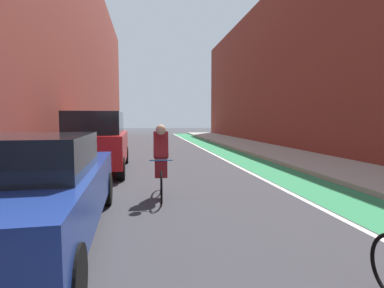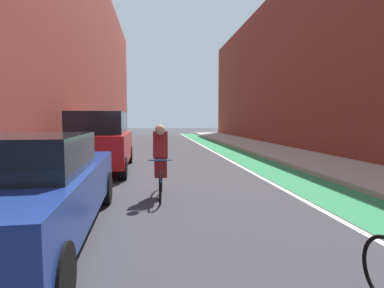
{
  "view_description": "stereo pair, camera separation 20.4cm",
  "coord_description": "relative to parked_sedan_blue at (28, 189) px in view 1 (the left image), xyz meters",
  "views": [
    {
      "loc": [
        -1.22,
        6.02,
        1.73
      ],
      "look_at": [
        -0.14,
        12.86,
        1.16
      ],
      "focal_mm": 27.95,
      "sensor_mm": 36.0,
      "label": 1
    },
    {
      "loc": [
        -1.02,
        5.99,
        1.73
      ],
      "look_at": [
        -0.14,
        12.86,
        1.16
      ],
      "focal_mm": 27.95,
      "sensor_mm": 36.0,
      "label": 2
    }
  ],
  "objects": [
    {
      "name": "building_facade_left",
      "position": [
        -2.85,
        9.78,
        4.62
      ],
      "size": [
        4.15,
        44.25,
        10.83
      ],
      "color": "brown",
      "rests_on": "ground"
    },
    {
      "name": "parked_suv_red",
      "position": [
        -0.0,
        5.99,
        0.23
      ],
      "size": [
        2.01,
        4.53,
        1.98
      ],
      "color": "red",
      "rests_on": "ground"
    },
    {
      "name": "bike_lane_paint",
      "position": [
        5.86,
        9.8,
        -0.79
      ],
      "size": [
        1.6,
        44.25,
        0.0
      ],
      "primitive_type": "cube",
      "color": "#2D8451",
      "rests_on": "ground"
    },
    {
      "name": "lane_divider_stripe",
      "position": [
        4.96,
        9.8,
        -0.79
      ],
      "size": [
        0.12,
        44.25,
        0.0
      ],
      "primitive_type": "cube",
      "color": "white",
      "rests_on": "ground"
    },
    {
      "name": "sidewalk_right",
      "position": [
        8.17,
        9.8,
        -0.72
      ],
      "size": [
        3.01,
        44.25,
        0.14
      ],
      "primitive_type": "cube",
      "color": "#A8A59E",
      "rests_on": "ground"
    },
    {
      "name": "building_facade_right",
      "position": [
        10.87,
        11.8,
        4.26
      ],
      "size": [
        2.4,
        40.25,
        10.1
      ],
      "primitive_type": "cube",
      "color": "brown",
      "rests_on": "ground"
    },
    {
      "name": "parked_sedan_blue",
      "position": [
        0.0,
        0.0,
        0.0
      ],
      "size": [
        2.09,
        4.75,
        1.53
      ],
      "color": "navy",
      "rests_on": "ground"
    },
    {
      "name": "ground_plane",
      "position": [
        2.8,
        7.8,
        -0.79
      ],
      "size": [
        97.34,
        97.34,
        0.0
      ],
      "primitive_type": "plane",
      "color": "#38383D"
    },
    {
      "name": "cyclist_trailing",
      "position": [
        1.93,
        2.29,
        0.06
      ],
      "size": [
        0.48,
        1.74,
        1.62
      ],
      "color": "black",
      "rests_on": "ground"
    }
  ]
}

